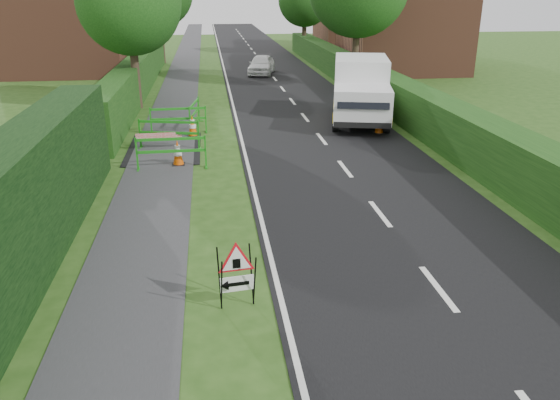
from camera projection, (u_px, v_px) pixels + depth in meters
ground at (311, 332)px, 8.57m from camera, size 120.00×120.00×0.00m
road_surface at (260, 60)px, 41.22m from camera, size 6.00×90.00×0.02m
footpath at (186, 61)px, 40.56m from camera, size 2.00×90.00×0.02m
hedge_west_far at (140, 92)px, 28.30m from camera, size 1.00×24.00×1.80m
hedge_east at (390, 110)px, 24.14m from camera, size 1.20×50.00×1.50m
house_west at (68, 25)px, 34.05m from camera, size 7.50×7.40×7.88m
house_east_a at (402, 24)px, 34.72m from camera, size 7.50×7.40×7.88m
house_east_b at (360, 15)px, 47.78m from camera, size 7.50×7.40×7.88m
tree_nw at (129, 3)px, 23.03m from camera, size 4.40×4.40×6.70m
tree_fe at (305, 0)px, 42.93m from camera, size 4.20×4.20×6.33m
triangle_sign at (235, 270)px, 8.97m from camera, size 0.78×0.78×1.02m
works_van at (361, 89)px, 21.76m from camera, size 3.25×5.68×2.45m
traffic_cone_0 at (379, 123)px, 20.17m from camera, size 0.38×0.38×0.79m
traffic_cone_1 at (382, 118)px, 20.97m from camera, size 0.38×0.38×0.79m
traffic_cone_2 at (354, 101)px, 24.05m from camera, size 0.38×0.38×0.79m
traffic_cone_3 at (178, 153)px, 16.53m from camera, size 0.38×0.38×0.79m
traffic_cone_4 at (192, 126)px, 19.78m from camera, size 0.38×0.38×0.79m
ped_barrier_0 at (171, 149)px, 16.08m from camera, size 2.07×0.39×1.00m
ped_barrier_1 at (169, 130)px, 18.13m from camera, size 2.09×0.80×1.00m
ped_barrier_2 at (178, 117)px, 20.10m from camera, size 2.07×0.42×1.00m
ped_barrier_3 at (194, 111)px, 21.00m from camera, size 0.66×2.09×1.00m
redwhite_plank at (160, 150)px, 18.25m from camera, size 1.50×0.10×0.25m
hatchback_car at (262, 65)px, 34.09m from camera, size 2.18×3.73×1.19m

